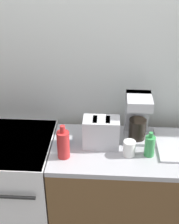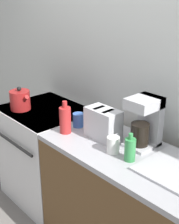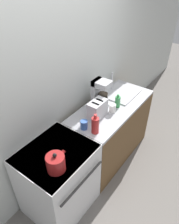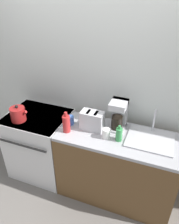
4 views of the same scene
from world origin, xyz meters
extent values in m
plane|color=slate|center=(0.00, 0.00, 0.00)|extent=(12.00, 12.00, 0.00)
cube|color=silver|center=(0.00, 0.70, 1.30)|extent=(8.00, 0.05, 2.60)
cube|color=silver|center=(-0.57, 0.32, 0.45)|extent=(0.75, 0.64, 0.90)
cube|color=black|center=(-0.57, 0.32, 0.89)|extent=(0.74, 0.63, 0.02)
cylinder|color=black|center=(-0.74, 0.19, 0.89)|extent=(0.21, 0.21, 0.01)
cylinder|color=black|center=(-0.41, 0.19, 0.89)|extent=(0.21, 0.21, 0.01)
cylinder|color=black|center=(-0.74, 0.46, 0.89)|extent=(0.21, 0.21, 0.01)
cylinder|color=black|center=(-0.41, 0.46, 0.89)|extent=(0.21, 0.21, 0.01)
cylinder|color=black|center=(-0.57, -0.03, 0.70)|extent=(0.64, 0.02, 0.02)
cube|color=brown|center=(0.47, 0.29, 0.43)|extent=(1.33, 0.59, 0.86)
cube|color=#A3A3A8|center=(0.47, 0.29, 0.88)|extent=(1.33, 0.59, 0.04)
cylinder|color=maroon|center=(-0.72, 0.17, 0.98)|extent=(0.17, 0.17, 0.17)
sphere|color=black|center=(-0.72, 0.17, 1.09)|extent=(0.04, 0.04, 0.04)
cylinder|color=maroon|center=(-0.63, 0.17, 1.02)|extent=(0.10, 0.03, 0.08)
cube|color=#BCBCC1|center=(0.16, 0.32, 1.01)|extent=(0.25, 0.14, 0.22)
cube|color=black|center=(0.12, 0.32, 1.11)|extent=(0.03, 0.10, 0.01)
cube|color=black|center=(0.20, 0.32, 1.11)|extent=(0.03, 0.10, 0.01)
cube|color=#B7B7BC|center=(0.42, 0.43, 0.91)|extent=(0.17, 0.22, 0.02)
cube|color=#B7B7BC|center=(0.42, 0.51, 1.07)|extent=(0.17, 0.06, 0.34)
cube|color=#B7B7BC|center=(0.42, 0.43, 1.21)|extent=(0.17, 0.22, 0.07)
cylinder|color=black|center=(0.42, 0.40, 0.99)|extent=(0.12, 0.12, 0.15)
cube|color=#B7B7BC|center=(0.80, 0.34, 0.91)|extent=(0.48, 0.41, 0.01)
cylinder|color=silver|center=(0.80, 0.51, 1.04)|extent=(0.02, 0.02, 0.28)
cylinder|color=#B72828|center=(-0.09, 0.17, 1.00)|extent=(0.08, 0.08, 0.20)
cylinder|color=#B72828|center=(-0.09, 0.17, 1.12)|extent=(0.03, 0.03, 0.05)
cylinder|color=#338C47|center=(0.49, 0.23, 0.97)|extent=(0.07, 0.07, 0.15)
cylinder|color=#338C47|center=(0.49, 0.23, 1.06)|extent=(0.03, 0.03, 0.04)
cylinder|color=#3860B2|center=(-0.11, 0.31, 0.95)|extent=(0.08, 0.08, 0.11)
cylinder|color=white|center=(0.35, 0.22, 0.96)|extent=(0.08, 0.08, 0.11)
camera|label=1|loc=(0.19, -1.49, 2.20)|focal=50.00mm
camera|label=2|loc=(1.57, -1.07, 1.90)|focal=50.00mm
camera|label=3|loc=(-1.59, -0.85, 2.53)|focal=35.00mm
camera|label=4|loc=(0.85, -1.55, 2.35)|focal=35.00mm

